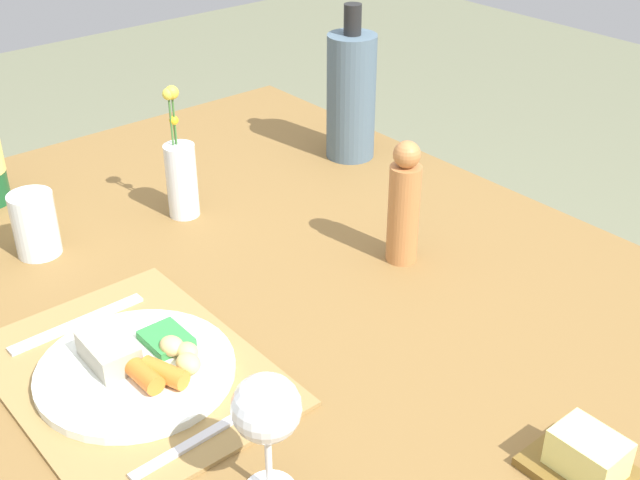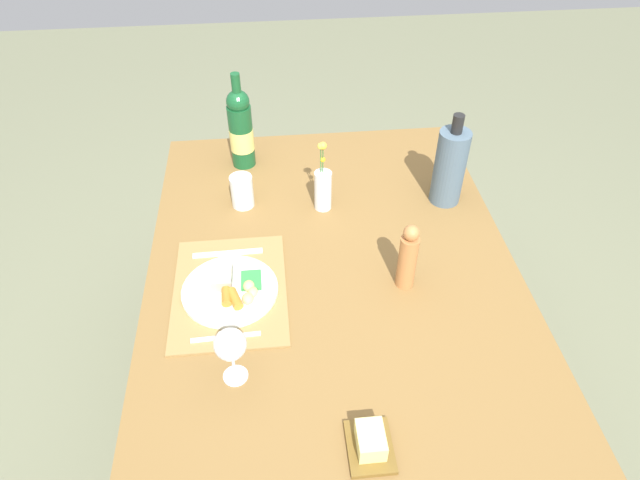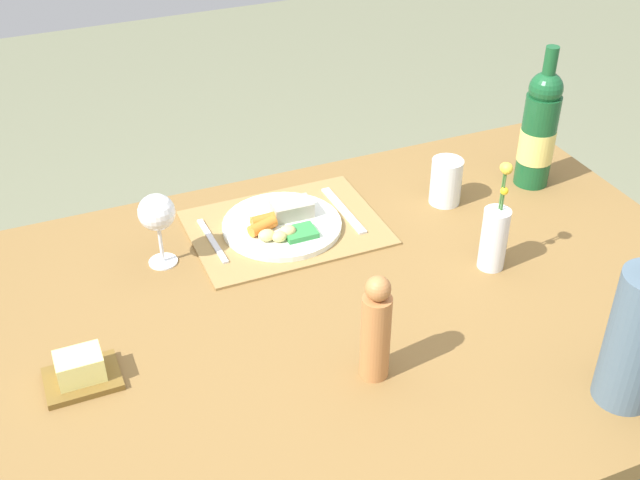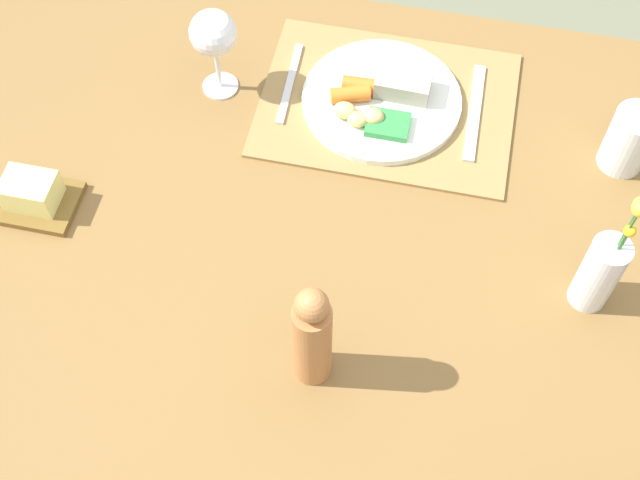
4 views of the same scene
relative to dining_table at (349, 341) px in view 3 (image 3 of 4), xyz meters
The scene contains 12 objects.
dining_table is the anchor object (origin of this frame).
placemat 0.32m from the dining_table, 85.80° to the right, with size 0.42×0.32×0.01m, color olive.
dinner_plate 0.32m from the dining_table, 83.91° to the right, with size 0.27×0.27×0.05m.
fork 0.35m from the dining_table, 111.95° to the right, with size 0.02×0.21×0.01m, color silver.
knife 0.38m from the dining_table, 57.92° to the right, with size 0.01×0.18×0.01m, color silver.
flower_vase 0.37m from the dining_table, behind, with size 0.06×0.06×0.25m.
wine_glass 0.47m from the dining_table, 42.31° to the right, with size 0.08×0.08×0.16m.
water_tumbler 0.47m from the dining_table, 144.39° to the right, with size 0.07×0.07×0.11m.
butter_dish 0.54m from the dining_table, ahead, with size 0.13×0.10×0.06m.
pepper_mill 0.28m from the dining_table, 77.68° to the left, with size 0.05×0.05×0.21m.
wine_bottle 0.70m from the dining_table, 156.94° to the right, with size 0.08×0.08×0.35m.
cooler_bottle 0.57m from the dining_table, 128.55° to the left, with size 0.10×0.10×0.32m.
Camera 3 is at (0.54, 1.12, 1.77)m, focal length 45.20 mm.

